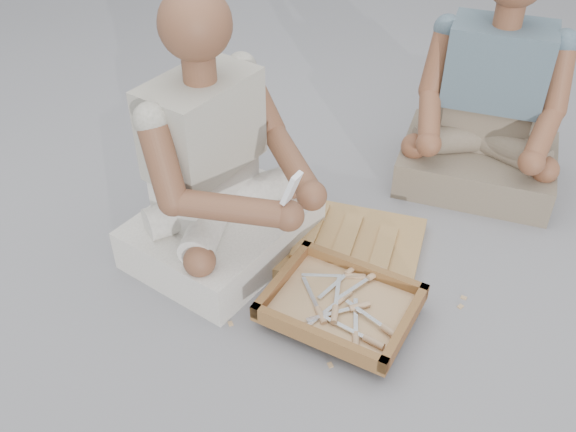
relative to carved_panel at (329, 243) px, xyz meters
The scene contains 24 objects.
ground 0.41m from the carved_panel, 83.64° to the right, with size 60.00×60.00×0.00m, color gray.
carved_panel is the anchor object (origin of this frame).
tool_tray 0.36m from the carved_panel, 56.31° to the right, with size 0.48×0.39×0.06m.
chisel_0 0.51m from the carved_panel, 42.08° to the right, with size 0.22×0.08×0.02m.
chisel_1 0.24m from the carved_panel, 45.83° to the right, with size 0.20×0.12×0.02m.
chisel_2 0.23m from the carved_panel, 45.34° to the right, with size 0.06×0.22×0.02m.
chisel_3 0.36m from the carved_panel, 57.33° to the right, with size 0.07×0.22×0.02m.
chisel_4 0.40m from the carved_panel, 59.71° to the right, with size 0.10×0.21×0.02m.
chisel_5 0.53m from the carved_panel, 49.58° to the right, with size 0.22×0.04×0.02m.
chisel_6 0.29m from the carved_panel, 32.13° to the right, with size 0.09×0.21×0.02m.
chisel_7 0.39m from the carved_panel, 50.92° to the right, with size 0.16×0.18×0.02m.
chisel_8 0.40m from the carved_panel, 67.41° to the right, with size 0.17×0.16×0.02m.
chisel_9 0.51m from the carved_panel, 53.06° to the right, with size 0.11×0.21×0.02m.
wood_chip_0 0.16m from the carved_panel, 149.27° to the left, with size 0.02×0.01×0.00m, color tan.
wood_chip_1 0.25m from the carved_panel, 84.78° to the right, with size 0.02×0.01×0.00m, color tan.
wood_chip_2 0.53m from the carved_panel, ahead, with size 0.02×0.01×0.00m, color tan.
wood_chip_3 0.22m from the carved_panel, 24.73° to the left, with size 0.02×0.01×0.00m, color tan.
wood_chip_4 0.52m from the carved_panel, 101.25° to the right, with size 0.02×0.01×0.00m, color tan.
wood_chip_5 0.56m from the carved_panel, 61.84° to the right, with size 0.02×0.01×0.00m, color tan.
wood_chip_6 0.28m from the carved_panel, 62.60° to the right, with size 0.02×0.01×0.00m, color tan.
wood_chip_7 0.53m from the carved_panel, ahead, with size 0.02×0.01×0.00m, color tan.
craftsman 0.51m from the carved_panel, 149.57° to the right, with size 0.68×0.67×0.98m.
companion 0.85m from the carved_panel, 65.36° to the left, with size 0.70×0.60×0.97m.
mobile_phone 0.54m from the carved_panel, 88.14° to the right, with size 0.06×0.05×0.12m.
Camera 1 is at (0.75, -1.25, 1.60)m, focal length 40.00 mm.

